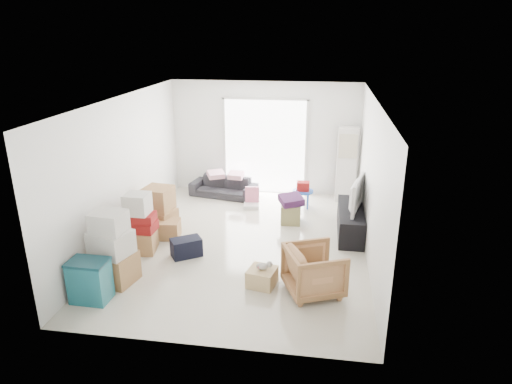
{
  "coord_description": "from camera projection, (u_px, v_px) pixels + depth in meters",
  "views": [
    {
      "loc": [
        1.41,
        -7.67,
        3.81
      ],
      "look_at": [
        0.21,
        0.2,
        0.97
      ],
      "focal_mm": 32.0,
      "sensor_mm": 36.0,
      "label": 1
    }
  ],
  "objects": [
    {
      "name": "pillow_right",
      "position": [
        236.0,
        170.0,
        10.8
      ],
      "size": [
        0.36,
        0.3,
        0.11
      ],
      "primitive_type": "cube",
      "rotation": [
        0.0,
        0.0,
        -0.12
      ],
      "color": "#F8B5CC",
      "rests_on": "sofa"
    },
    {
      "name": "room_shell",
      "position": [
        243.0,
        175.0,
        8.17
      ],
      "size": [
        4.98,
        6.48,
        3.18
      ],
      "color": "beige",
      "rests_on": "ground"
    },
    {
      "name": "loose_box",
      "position": [
        169.0,
        229.0,
        8.82
      ],
      "size": [
        0.46,
        0.46,
        0.35
      ],
      "primitive_type": "cube",
      "rotation": [
        0.0,
        0.0,
        0.12
      ],
      "color": "olive",
      "rests_on": "room_shell"
    },
    {
      "name": "sliding_door",
      "position": [
        265.0,
        143.0,
        10.98
      ],
      "size": [
        2.1,
        0.04,
        2.33
      ],
      "color": "white",
      "rests_on": "room_shell"
    },
    {
      "name": "box_stack_c",
      "position": [
        159.0,
        210.0,
        9.05
      ],
      "size": [
        0.72,
        0.65,
        0.91
      ],
      "rotation": [
        0.0,
        0.0,
        -0.19
      ],
      "color": "olive",
      "rests_on": "room_shell"
    },
    {
      "name": "sofa",
      "position": [
        224.0,
        184.0,
        10.98
      ],
      "size": [
        1.65,
        0.75,
        0.62
      ],
      "primitive_type": "imported",
      "rotation": [
        0.0,
        0.0,
        -0.19
      ],
      "color": "#2B2B30",
      "rests_on": "room_shell"
    },
    {
      "name": "tv_console",
      "position": [
        350.0,
        221.0,
        8.96
      ],
      "size": [
        0.48,
        1.58,
        0.53
      ],
      "primitive_type": "cube",
      "color": "black",
      "rests_on": "room_shell"
    },
    {
      "name": "kids_table",
      "position": [
        303.0,
        189.0,
        10.24
      ],
      "size": [
        0.47,
        0.47,
        0.61
      ],
      "rotation": [
        0.0,
        0.0,
        -0.41
      ],
      "color": "#1C4AB2",
      "rests_on": "room_shell"
    },
    {
      "name": "television",
      "position": [
        352.0,
        205.0,
        8.84
      ],
      "size": [
        0.85,
        1.19,
        0.14
      ],
      "primitive_type": "imported",
      "rotation": [
        0.0,
        0.0,
        1.34
      ],
      "color": "black",
      "rests_on": "tv_console"
    },
    {
      "name": "box_stack_a",
      "position": [
        112.0,
        251.0,
        7.16
      ],
      "size": [
        0.75,
        0.67,
        1.19
      ],
      "rotation": [
        0.0,
        0.0,
        -0.21
      ],
      "color": "olive",
      "rests_on": "room_shell"
    },
    {
      "name": "duffel_bag",
      "position": [
        186.0,
        247.0,
        8.09
      ],
      "size": [
        0.61,
        0.55,
        0.33
      ],
      "primitive_type": "cube",
      "rotation": [
        0.0,
        0.0,
        0.58
      ],
      "color": "black",
      "rests_on": "room_shell"
    },
    {
      "name": "plush_bunny",
      "position": [
        264.0,
        266.0,
        7.11
      ],
      "size": [
        0.26,
        0.15,
        0.13
      ],
      "rotation": [
        0.0,
        0.0,
        0.1
      ],
      "color": "#B2ADA8",
      "rests_on": "wood_crate"
    },
    {
      "name": "toy_walker",
      "position": [
        252.0,
        202.0,
        10.36
      ],
      "size": [
        0.37,
        0.34,
        0.46
      ],
      "rotation": [
        0.0,
        0.0,
        0.13
      ],
      "color": "silver",
      "rests_on": "room_shell"
    },
    {
      "name": "blanket",
      "position": [
        291.0,
        201.0,
        9.4
      ],
      "size": [
        0.58,
        0.58,
        0.14
      ],
      "primitive_type": "cube",
      "rotation": [
        0.0,
        0.0,
        0.41
      ],
      "color": "#3C1B45",
      "rests_on": "ottoman"
    },
    {
      "name": "ac_tower",
      "position": [
        347.0,
        165.0,
        10.52
      ],
      "size": [
        0.45,
        0.3,
        1.75
      ],
      "primitive_type": "cube",
      "color": "silver",
      "rests_on": "room_shell"
    },
    {
      "name": "wood_crate",
      "position": [
        262.0,
        277.0,
        7.18
      ],
      "size": [
        0.5,
        0.5,
        0.28
      ],
      "primitive_type": "cube",
      "rotation": [
        0.0,
        0.0,
        -0.21
      ],
      "color": "#DCB67F",
      "rests_on": "room_shell"
    },
    {
      "name": "pillow_left",
      "position": [
        216.0,
        169.0,
        10.85
      ],
      "size": [
        0.53,
        0.49,
        0.13
      ],
      "primitive_type": "cube",
      "rotation": [
        0.0,
        0.0,
        0.49
      ],
      "color": "#F8B5CC",
      "rests_on": "sofa"
    },
    {
      "name": "armchair",
      "position": [
        314.0,
        269.0,
        6.88
      ],
      "size": [
        1.0,
        1.02,
        0.82
      ],
      "primitive_type": "imported",
      "rotation": [
        0.0,
        0.0,
        1.97
      ],
      "color": "tan",
      "rests_on": "room_shell"
    },
    {
      "name": "ottoman",
      "position": [
        291.0,
        214.0,
        9.49
      ],
      "size": [
        0.42,
        0.42,
        0.4
      ],
      "primitive_type": "cube",
      "rotation": [
        0.0,
        0.0,
        0.04
      ],
      "color": "tan",
      "rests_on": "room_shell"
    },
    {
      "name": "box_stack_b",
      "position": [
        139.0,
        226.0,
        8.19
      ],
      "size": [
        0.61,
        0.61,
        1.1
      ],
      "rotation": [
        0.0,
        0.0,
        0.06
      ],
      "color": "olive",
      "rests_on": "room_shell"
    },
    {
      "name": "storage_bins",
      "position": [
        90.0,
        281.0,
        6.71
      ],
      "size": [
        0.58,
        0.41,
        0.65
      ],
      "rotation": [
        0.0,
        0.0,
        -0.03
      ],
      "color": "#195E6B",
      "rests_on": "room_shell"
    }
  ]
}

